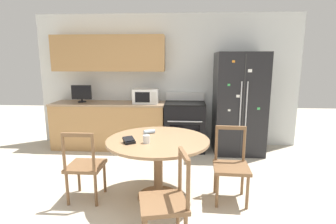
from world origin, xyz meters
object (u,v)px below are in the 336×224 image
at_px(countertop_tv, 82,93).
at_px(dining_chair_left, 85,166).
at_px(oven_range, 185,126).
at_px(refrigerator, 239,103).
at_px(dining_chair_right, 231,166).
at_px(microwave, 146,96).
at_px(wallet, 129,141).
at_px(candle_glass, 146,140).
at_px(dining_chair_near, 166,202).

bearing_deg(countertop_tv, dining_chair_left, -68.53).
bearing_deg(oven_range, refrigerator, -3.79).
height_order(dining_chair_left, dining_chair_right, same).
height_order(oven_range, microwave, microwave).
relative_size(oven_range, wallet, 6.29).
relative_size(refrigerator, countertop_tv, 4.81).
distance_m(refrigerator, oven_range, 1.10).
bearing_deg(wallet, countertop_tv, 123.12).
bearing_deg(candle_glass, wallet, -175.15).
distance_m(microwave, dining_chair_near, 2.90).
height_order(oven_range, dining_chair_right, oven_range).
distance_m(refrigerator, dining_chair_right, 1.93).
relative_size(dining_chair_left, candle_glass, 9.76).
height_order(microwave, countertop_tv, countertop_tv).
height_order(candle_glass, wallet, candle_glass).
relative_size(countertop_tv, dining_chair_left, 0.43).
relative_size(dining_chair_left, wallet, 5.25).
height_order(dining_chair_left, dining_chair_near, same).
distance_m(countertop_tv, candle_glass, 2.62).
relative_size(countertop_tv, wallet, 2.24).
relative_size(refrigerator, dining_chair_near, 2.05).
xyz_separation_m(oven_range, dining_chair_left, (-1.22, -2.00, -0.03)).
bearing_deg(dining_chair_left, wallet, -5.71).
bearing_deg(countertop_tv, dining_chair_right, -36.78).
relative_size(oven_range, countertop_tv, 2.81).
relative_size(countertop_tv, dining_chair_near, 0.43).
xyz_separation_m(dining_chair_near, candle_glass, (-0.28, 0.72, 0.37)).
xyz_separation_m(oven_range, microwave, (-0.75, 0.02, 0.57)).
xyz_separation_m(countertop_tv, wallet, (1.37, -2.10, -0.29)).
relative_size(refrigerator, microwave, 3.94).
bearing_deg(oven_range, dining_chair_left, -121.36).
relative_size(microwave, dining_chair_left, 0.52).
bearing_deg(dining_chair_near, refrigerator, -35.75).
xyz_separation_m(refrigerator, dining_chair_right, (-0.43, -1.82, -0.49)).
bearing_deg(microwave, wallet, -87.34).
relative_size(microwave, candle_glass, 5.09).
distance_m(countertop_tv, dining_chair_right, 3.29).
bearing_deg(microwave, dining_chair_left, -103.17).
xyz_separation_m(dining_chair_near, wallet, (-0.48, 0.70, 0.35)).
height_order(microwave, dining_chair_left, microwave).
distance_m(refrigerator, dining_chair_left, 2.98).
height_order(dining_chair_right, dining_chair_near, same).
bearing_deg(microwave, countertop_tv, 178.67).
distance_m(dining_chair_right, wallet, 1.27).
bearing_deg(dining_chair_left, refrigerator, 41.33).
height_order(dining_chair_left, wallet, dining_chair_left).
height_order(dining_chair_near, wallet, dining_chair_near).
distance_m(oven_range, dining_chair_right, 1.97).
height_order(dining_chair_right, candle_glass, dining_chair_right).
bearing_deg(countertop_tv, candle_glass, -52.98).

